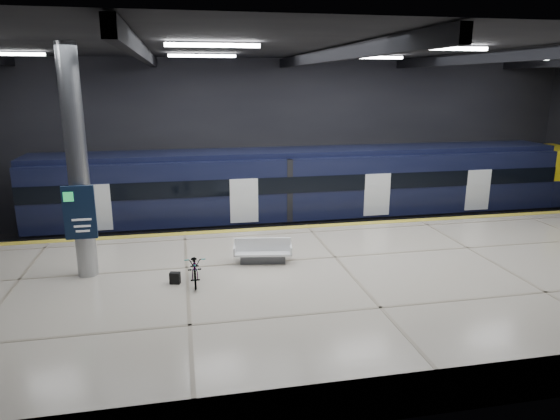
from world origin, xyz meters
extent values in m
plane|color=black|center=(0.00, 0.00, 0.00)|extent=(30.00, 30.00, 0.00)
cube|color=black|center=(0.00, 8.00, 4.00)|extent=(30.00, 0.10, 8.00)
cube|color=black|center=(0.00, -8.00, 4.00)|extent=(30.00, 0.10, 8.00)
cube|color=black|center=(0.00, 0.00, 8.00)|extent=(30.00, 16.00, 0.10)
cube|color=black|center=(-6.00, 0.00, 7.75)|extent=(0.25, 16.00, 0.40)
cube|color=black|center=(0.00, 0.00, 7.75)|extent=(0.25, 16.00, 0.40)
cube|color=black|center=(6.00, 0.00, 7.75)|extent=(0.25, 16.00, 0.40)
cube|color=white|center=(-4.00, -2.00, 7.88)|extent=(2.60, 0.18, 0.10)
cube|color=white|center=(3.00, -2.00, 7.88)|extent=(2.60, 0.18, 0.10)
cube|color=white|center=(-11.00, 4.00, 7.88)|extent=(2.60, 0.18, 0.10)
cube|color=white|center=(-4.00, 4.00, 7.88)|extent=(2.60, 0.18, 0.10)
cube|color=white|center=(3.00, 4.00, 7.88)|extent=(2.60, 0.18, 0.10)
cube|color=white|center=(10.00, 4.00, 7.88)|extent=(2.60, 0.18, 0.10)
cube|color=beige|center=(0.00, -2.50, 0.55)|extent=(30.00, 11.00, 1.10)
cube|color=gold|center=(0.00, 2.75, 1.11)|extent=(30.00, 0.40, 0.01)
cube|color=gray|center=(0.00, 4.78, 0.08)|extent=(30.00, 0.08, 0.16)
cube|color=gray|center=(0.00, 6.22, 0.08)|extent=(30.00, 0.08, 0.16)
cube|color=black|center=(0.54, 5.50, 0.55)|extent=(24.00, 2.58, 0.80)
cube|color=black|center=(0.54, 5.50, 2.33)|extent=(24.00, 2.80, 2.75)
cube|color=black|center=(0.54, 5.50, 3.82)|extent=(24.00, 2.30, 0.24)
cube|color=black|center=(0.54, 4.09, 2.60)|extent=(24.00, 0.04, 0.70)
cube|color=white|center=(3.54, 4.08, 2.00)|extent=(1.20, 0.05, 1.90)
cube|color=yellow|center=(13.54, 5.50, 2.33)|extent=(2.00, 2.80, 2.75)
cube|color=black|center=(13.84, 5.50, 2.50)|extent=(1.60, 2.38, 0.80)
cube|color=#595B60|center=(-2.50, -1.00, 1.24)|extent=(1.53, 0.69, 0.28)
cube|color=white|center=(-2.50, -1.00, 1.45)|extent=(1.95, 1.07, 0.07)
cube|color=white|center=(-2.50, -1.00, 1.71)|extent=(1.84, 0.37, 0.46)
cube|color=white|center=(-3.42, -0.85, 1.56)|extent=(0.18, 0.78, 0.28)
cube|color=white|center=(-1.59, -1.14, 1.56)|extent=(0.18, 0.78, 0.28)
imported|color=#99999E|center=(-4.76, -2.27, 1.55)|extent=(0.61, 1.71, 0.90)
cube|color=black|center=(-5.36, -2.27, 1.28)|extent=(0.34, 0.26, 0.35)
cylinder|color=#9EA0A5|center=(-8.00, -1.00, 4.55)|extent=(0.60, 0.60, 6.90)
cube|color=#0E1C34|center=(-8.00, -1.42, 3.20)|extent=(0.90, 0.12, 1.60)
camera|label=1|loc=(-5.02, -16.41, 6.93)|focal=32.00mm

